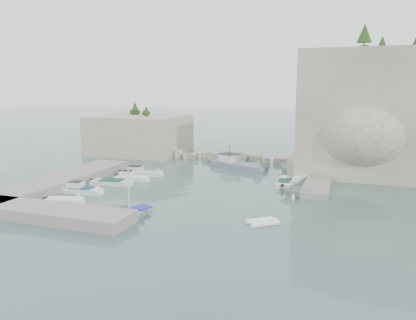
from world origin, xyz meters
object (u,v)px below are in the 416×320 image
(motorboat_b, at_px, (132,180))
(rowboat, at_px, (130,215))
(motorboat_d, at_px, (81,193))
(tender_east_c, at_px, (296,182))
(work_boat, at_px, (238,168))
(inflatable_dinghy, at_px, (262,224))
(tender_east_b, at_px, (284,185))
(tender_east_d, at_px, (296,174))
(motorboat_e, at_px, (64,203))
(motorboat_c, at_px, (112,185))
(motorboat_a, at_px, (141,175))
(tender_east_a, at_px, (295,196))

(motorboat_b, height_order, rowboat, motorboat_b)
(motorboat_d, distance_m, tender_east_c, 26.83)
(work_boat, bearing_deg, tender_east_c, -8.83)
(inflatable_dinghy, relative_size, tender_east_b, 0.61)
(tender_east_d, relative_size, work_boat, 0.46)
(motorboat_e, xyz_separation_m, inflatable_dinghy, (21.15, 0.23, 0.00))
(motorboat_c, xyz_separation_m, inflatable_dinghy, (21.03, -8.73, 0.00))
(motorboat_c, distance_m, work_boat, 19.88)
(motorboat_e, relative_size, rowboat, 0.89)
(rowboat, bearing_deg, inflatable_dinghy, -57.10)
(rowboat, bearing_deg, tender_east_d, -1.65)
(rowboat, height_order, tender_east_c, rowboat)
(motorboat_d, height_order, rowboat, motorboat_d)
(motorboat_a, bearing_deg, rowboat, -74.28)
(motorboat_b, bearing_deg, motorboat_c, -113.91)
(motorboat_e, bearing_deg, tender_east_b, 21.53)
(motorboat_a, relative_size, tender_east_d, 1.41)
(motorboat_e, relative_size, tender_east_d, 0.92)
(motorboat_c, xyz_separation_m, rowboat, (8.50, -10.30, 0.00))
(inflatable_dinghy, distance_m, tender_east_d, 22.91)
(motorboat_e, height_order, rowboat, rowboat)
(rowboat, xyz_separation_m, inflatable_dinghy, (12.54, 1.57, 0.00))
(motorboat_b, height_order, tender_east_d, tender_east_d)
(motorboat_d, height_order, tender_east_c, motorboat_d)
(motorboat_a, height_order, motorboat_b, same)
(motorboat_a, relative_size, inflatable_dinghy, 2.18)
(motorboat_b, distance_m, motorboat_e, 12.01)
(motorboat_d, distance_m, tender_east_a, 24.66)
(motorboat_d, relative_size, tender_east_a, 1.52)
(motorboat_b, distance_m, inflatable_dinghy, 23.00)
(motorboat_a, distance_m, motorboat_c, 6.25)
(tender_east_c, relative_size, tender_east_d, 1.07)
(motorboat_b, relative_size, motorboat_d, 0.88)
(motorboat_e, height_order, inflatable_dinghy, motorboat_e)
(motorboat_b, distance_m, rowboat, 15.13)
(motorboat_b, relative_size, tender_east_c, 0.99)
(motorboat_d, xyz_separation_m, work_boat, (13.46, 20.24, 0.00))
(motorboat_d, distance_m, motorboat_e, 4.41)
(motorboat_c, distance_m, rowboat, 13.35)
(tender_east_b, relative_size, tender_east_c, 0.99)
(rowboat, bearing_deg, motorboat_c, 65.28)
(tender_east_a, relative_size, tender_east_d, 0.80)
(tender_east_d, bearing_deg, motorboat_a, 124.10)
(motorboat_a, relative_size, motorboat_d, 1.17)
(tender_east_a, height_order, work_boat, work_boat)
(tender_east_c, xyz_separation_m, work_boat, (-9.49, 6.35, 0.00))
(motorboat_a, xyz_separation_m, tender_east_b, (19.82, 0.64, 0.00))
(motorboat_b, relative_size, tender_east_a, 1.34)
(motorboat_a, height_order, tender_east_c, motorboat_a)
(work_boat, bearing_deg, tender_east_b, -21.56)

